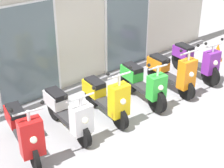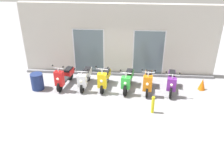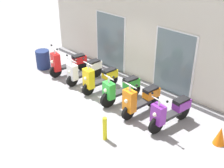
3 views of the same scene
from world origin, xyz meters
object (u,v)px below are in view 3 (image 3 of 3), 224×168
(scooter_white, at_px, (84,70))
(scooter_red, at_px, (68,62))
(trash_bin, at_px, (43,59))
(curb_bollard, at_px, (105,129))
(scooter_green, at_px, (121,89))
(scooter_orange, at_px, (140,99))
(traffic_cone, at_px, (220,136))
(scooter_yellow, at_px, (99,78))
(scooter_purple, at_px, (170,112))

(scooter_white, bearing_deg, scooter_red, -178.71)
(trash_bin, relative_size, curb_bollard, 1.07)
(scooter_green, distance_m, scooter_orange, 0.89)
(scooter_red, distance_m, curb_bollard, 4.29)
(scooter_red, relative_size, traffic_cone, 3.08)
(trash_bin, distance_m, traffic_cone, 7.38)
(scooter_yellow, distance_m, traffic_cone, 4.38)
(scooter_white, distance_m, scooter_green, 1.94)
(scooter_purple, xyz_separation_m, traffic_cone, (1.42, 0.26, -0.23))
(trash_bin, distance_m, curb_bollard, 5.25)
(scooter_green, bearing_deg, traffic_cone, 4.41)
(scooter_white, relative_size, traffic_cone, 3.02)
(trash_bin, relative_size, traffic_cone, 1.44)
(scooter_green, distance_m, curb_bollard, 2.00)
(scooter_red, height_order, curb_bollard, scooter_red)
(scooter_purple, distance_m, traffic_cone, 1.46)
(scooter_white, xyz_separation_m, trash_bin, (-2.10, -0.38, -0.09))
(scooter_orange, bearing_deg, scooter_purple, 5.01)
(scooter_purple, bearing_deg, scooter_yellow, 179.42)
(scooter_green, relative_size, scooter_purple, 0.97)
(scooter_white, distance_m, curb_bollard, 3.47)
(scooter_green, xyz_separation_m, scooter_purple, (1.91, -0.00, 0.03))
(scooter_red, bearing_deg, curb_bollard, -25.05)
(trash_bin, bearing_deg, curb_bollard, -16.17)
(scooter_purple, distance_m, curb_bollard, 1.95)
(scooter_yellow, xyz_separation_m, scooter_purple, (2.95, -0.03, 0.01))
(scooter_purple, xyz_separation_m, trash_bin, (-5.95, -0.26, -0.12))
(scooter_white, xyz_separation_m, scooter_green, (1.94, -0.11, 0.00))
(trash_bin, bearing_deg, scooter_red, 17.08)
(scooter_white, height_order, scooter_green, scooter_green)
(scooter_red, height_order, scooter_green, scooter_red)
(scooter_white, relative_size, scooter_green, 0.99)
(scooter_yellow, xyz_separation_m, curb_bollard, (2.05, -1.76, -0.14))
(scooter_orange, bearing_deg, scooter_yellow, 176.43)
(scooter_orange, distance_m, curb_bollard, 1.65)
(scooter_white, distance_m, traffic_cone, 5.27)
(scooter_purple, relative_size, trash_bin, 2.19)
(scooter_orange, bearing_deg, trash_bin, -178.00)
(scooter_purple, height_order, traffic_cone, scooter_purple)
(scooter_red, height_order, scooter_white, scooter_red)
(scooter_yellow, xyz_separation_m, traffic_cone, (4.37, 0.23, -0.23))
(scooter_orange, xyz_separation_m, scooter_purple, (1.03, 0.09, -0.01))
(scooter_red, distance_m, scooter_orange, 3.77)
(scooter_orange, distance_m, trash_bin, 4.93)
(curb_bollard, bearing_deg, scooter_red, 154.95)
(scooter_yellow, height_order, curb_bollard, scooter_yellow)
(scooter_white, bearing_deg, trash_bin, -169.83)
(traffic_cone, bearing_deg, scooter_purple, -169.55)
(scooter_green, bearing_deg, scooter_yellow, 178.57)
(curb_bollard, distance_m, traffic_cone, 3.06)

